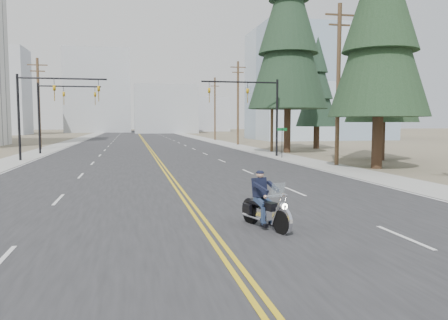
% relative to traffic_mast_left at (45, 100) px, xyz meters
% --- Properties ---
extents(road, '(20.00, 200.00, 0.01)m').
position_rel_traffic_mast_left_xyz_m(road, '(8.98, 38.00, -4.93)').
color(road, '#303033').
rests_on(road, ground).
extents(sidewalk_left, '(3.00, 200.00, 0.01)m').
position_rel_traffic_mast_left_xyz_m(sidewalk_left, '(-2.52, 38.00, -4.93)').
color(sidewalk_left, '#A5A5A0').
rests_on(sidewalk_left, ground).
extents(sidewalk_right, '(3.00, 200.00, 0.01)m').
position_rel_traffic_mast_left_xyz_m(sidewalk_right, '(20.48, 38.00, -4.93)').
color(sidewalk_right, '#A5A5A0').
rests_on(sidewalk_right, ground).
extents(traffic_mast_left, '(7.10, 0.26, 7.00)m').
position_rel_traffic_mast_left_xyz_m(traffic_mast_left, '(0.00, 0.00, 0.00)').
color(traffic_mast_left, black).
rests_on(traffic_mast_left, ground).
extents(traffic_mast_right, '(7.10, 0.26, 7.00)m').
position_rel_traffic_mast_left_xyz_m(traffic_mast_right, '(17.95, 0.00, 0.00)').
color(traffic_mast_right, black).
rests_on(traffic_mast_right, ground).
extents(traffic_mast_far, '(6.10, 0.26, 7.00)m').
position_rel_traffic_mast_left_xyz_m(traffic_mast_far, '(-0.33, 8.00, -0.06)').
color(traffic_mast_far, black).
rests_on(traffic_mast_far, ground).
extents(street_sign, '(0.90, 0.06, 2.62)m').
position_rel_traffic_mast_left_xyz_m(street_sign, '(19.78, -2.00, -3.13)').
color(street_sign, black).
rests_on(street_sign, ground).
extents(utility_pole_b, '(2.20, 0.30, 11.50)m').
position_rel_traffic_mast_left_xyz_m(utility_pole_b, '(21.48, -9.00, 1.05)').
color(utility_pole_b, brown).
rests_on(utility_pole_b, ground).
extents(utility_pole_c, '(2.20, 0.30, 11.00)m').
position_rel_traffic_mast_left_xyz_m(utility_pole_c, '(21.48, 6.00, 0.79)').
color(utility_pole_c, brown).
rests_on(utility_pole_c, ground).
extents(utility_pole_d, '(2.20, 0.30, 11.50)m').
position_rel_traffic_mast_left_xyz_m(utility_pole_d, '(21.48, 21.00, 1.05)').
color(utility_pole_d, brown).
rests_on(utility_pole_d, ground).
extents(utility_pole_e, '(2.20, 0.30, 11.00)m').
position_rel_traffic_mast_left_xyz_m(utility_pole_e, '(21.48, 38.00, 0.79)').
color(utility_pole_e, brown).
rests_on(utility_pole_e, ground).
extents(utility_pole_left, '(2.20, 0.30, 10.50)m').
position_rel_traffic_mast_left_xyz_m(utility_pole_left, '(-3.52, 16.00, 0.54)').
color(utility_pole_left, brown).
rests_on(utility_pole_left, ground).
extents(glass_building, '(24.00, 16.00, 20.00)m').
position_rel_traffic_mast_left_xyz_m(glass_building, '(40.98, 38.00, 5.06)').
color(glass_building, '#9EB5CC').
rests_on(glass_building, ground).
extents(haze_bldg_b, '(18.00, 14.00, 14.00)m').
position_rel_traffic_mast_left_xyz_m(haze_bldg_b, '(16.98, 93.00, 2.06)').
color(haze_bldg_b, '#ADB2B7').
rests_on(haze_bldg_b, ground).
extents(haze_bldg_c, '(16.00, 12.00, 18.00)m').
position_rel_traffic_mast_left_xyz_m(haze_bldg_c, '(48.98, 78.00, 4.06)').
color(haze_bldg_c, '#B7BCC6').
rests_on(haze_bldg_c, ground).
extents(haze_bldg_d, '(20.00, 15.00, 26.00)m').
position_rel_traffic_mast_left_xyz_m(haze_bldg_d, '(-3.02, 108.00, 8.06)').
color(haze_bldg_d, '#ADB2B7').
rests_on(haze_bldg_d, ground).
extents(haze_bldg_e, '(14.00, 14.00, 12.00)m').
position_rel_traffic_mast_left_xyz_m(haze_bldg_e, '(33.98, 118.00, 1.06)').
color(haze_bldg_e, '#B7BCC6').
rests_on(haze_bldg_e, ground).
extents(motorcyclist, '(1.57, 2.35, 1.69)m').
position_rel_traffic_mast_left_xyz_m(motorcyclist, '(10.65, -26.24, -4.09)').
color(motorcyclist, black).
rests_on(motorcyclist, ground).
extents(conifer_near, '(6.58, 6.58, 17.41)m').
position_rel_traffic_mast_left_xyz_m(conifer_near, '(23.03, -11.74, 5.06)').
color(conifer_near, '#382619').
rests_on(conifer_near, ground).
extents(conifer_mid, '(5.86, 5.86, 15.62)m').
position_rel_traffic_mast_left_xyz_m(conifer_mid, '(27.01, -5.72, 4.02)').
color(conifer_mid, '#382619').
rests_on(conifer_mid, ground).
extents(conifer_tall, '(8.12, 8.12, 22.56)m').
position_rel_traffic_mast_left_xyz_m(conifer_tall, '(22.65, 4.51, 8.02)').
color(conifer_tall, '#382619').
rests_on(conifer_tall, ground).
extents(conifer_far, '(4.93, 4.93, 13.20)m').
position_rel_traffic_mast_left_xyz_m(conifer_far, '(28.55, 10.48, 2.63)').
color(conifer_far, '#382619').
rests_on(conifer_far, ground).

